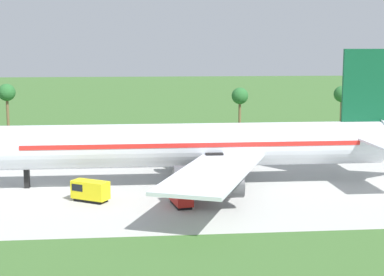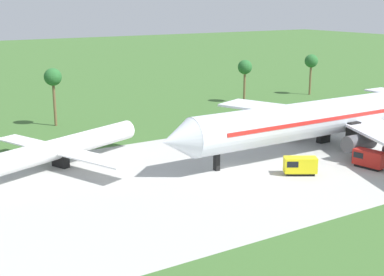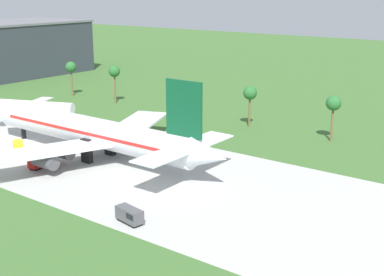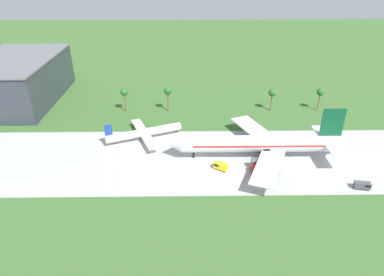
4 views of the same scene
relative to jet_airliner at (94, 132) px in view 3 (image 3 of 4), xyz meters
name	(u,v)px [view 3 (image 3 of 4)]	position (x,y,z in m)	size (l,w,h in m)	color
ground_plane	(27,141)	(-22.54, -0.94, -5.68)	(600.00, 600.00, 0.00)	#3D662D
taxiway_strip	(27,141)	(-22.54, -0.94, -5.67)	(320.00, 44.00, 0.02)	#B2B2AD
jet_airliner	(94,132)	(0.00, 0.00, 0.00)	(68.08, 52.74, 19.32)	silver
regional_aircraft	(23,106)	(-44.79, 14.34, -2.67)	(29.88, 27.25, 9.14)	white
baggage_tug	(18,147)	(-15.72, -8.22, -4.24)	(5.15, 4.23, 2.70)	black
fuel_truck	(40,160)	(-4.24, -11.34, -4.18)	(2.83, 5.09, 2.81)	black
catering_van	(130,215)	(28.83, -19.87, -4.36)	(5.21, 2.82, 2.44)	black
terminal_building	(9,48)	(-111.62, 57.49, 5.21)	(36.72, 61.20, 21.75)	#333842
palm_tree_row	(177,82)	(-11.19, 42.69, 3.59)	(95.65, 3.60, 11.98)	brown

